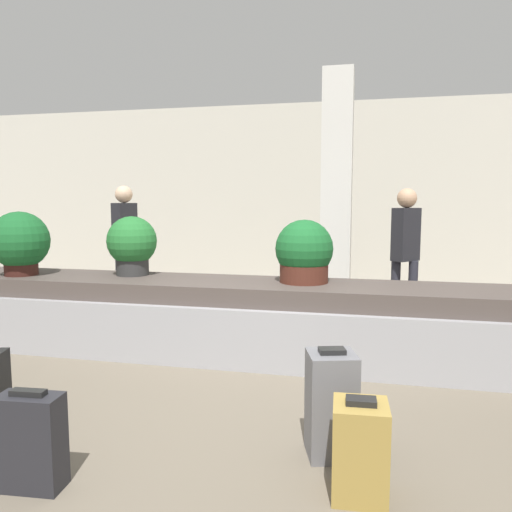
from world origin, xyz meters
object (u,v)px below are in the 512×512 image
pillar (337,193)px  traveler_0 (405,245)px  potted_plant_2 (132,245)px  potted_plant_1 (20,243)px  suitcase_1 (331,404)px  potted_plant_0 (304,253)px  suitcase_3 (360,450)px  suitcase_2 (31,441)px  traveler_1 (125,235)px

pillar → traveler_0: size_ratio=1.95×
potted_plant_2 → traveler_0: (2.82, 1.37, -0.07)m
potted_plant_1 → traveler_0: size_ratio=0.40×
suitcase_1 → pillar: bearing=77.4°
suitcase_1 → potted_plant_0: (-0.40, 1.84, 0.69)m
pillar → potted_plant_2: (-1.96, -2.04, -0.56)m
suitcase_1 → suitcase_3: size_ratio=1.25×
suitcase_2 → potted_plant_2: bearing=100.8°
suitcase_3 → potted_plant_0: size_ratio=0.87×
potted_plant_0 → traveler_1: traveler_1 is taller
pillar → suitcase_3: size_ratio=6.18×
traveler_0 → potted_plant_2: bearing=-21.5°
suitcase_3 → traveler_1: size_ratio=0.30×
potted_plant_0 → pillar: bearing=85.6°
potted_plant_1 → suitcase_2: bearing=-51.7°
suitcase_2 → potted_plant_0: potted_plant_0 is taller
suitcase_1 → traveler_0: traveler_0 is taller
potted_plant_0 → potted_plant_1: bearing=-176.0°
suitcase_3 → potted_plant_1: (-3.52, 2.03, 0.82)m
suitcase_1 → potted_plant_0: potted_plant_0 is taller
suitcase_3 → potted_plant_0: (-0.58, 2.23, 0.76)m
suitcase_1 → traveler_0: size_ratio=0.40×
suitcase_2 → traveler_0: traveler_0 is taller
pillar → potted_plant_1: bearing=-143.4°
suitcase_1 → potted_plant_2: bearing=123.1°
potted_plant_2 → suitcase_2: bearing=-74.7°
suitcase_2 → potted_plant_2: 2.81m
pillar → suitcase_1: (0.25, -3.94, -1.29)m
suitcase_2 → potted_plant_2: potted_plant_2 is taller
pillar → traveler_1: size_ratio=1.88×
potted_plant_0 → traveler_0: (1.02, 1.43, -0.03)m
suitcase_1 → potted_plant_1: potted_plant_1 is taller
potted_plant_1 → traveler_1: traveler_1 is taller
potted_plant_2 → traveler_1: size_ratio=0.36×
suitcase_3 → pillar: bearing=92.4°
potted_plant_1 → suitcase_3: bearing=-30.0°
suitcase_2 → traveler_0: 4.56m
suitcase_2 → suitcase_3: (1.67, 0.31, -0.01)m
suitcase_3 → potted_plant_0: potted_plant_0 is taller
pillar → potted_plant_1: (-3.10, -2.30, -0.54)m
suitcase_2 → suitcase_3: suitcase_2 is taller
suitcase_3 → traveler_1: (-3.31, 3.90, 0.77)m
pillar → suitcase_2: size_ratio=6.00×
pillar → suitcase_2: (-1.25, -4.64, -1.35)m
suitcase_1 → suitcase_3: 0.43m
suitcase_3 → potted_plant_0: 2.43m
pillar → suitcase_3: bearing=-84.5°
potted_plant_0 → traveler_1: bearing=148.5°
suitcase_2 → traveler_1: (-1.63, 4.21, 0.76)m
potted_plant_1 → traveler_1: bearing=83.6°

